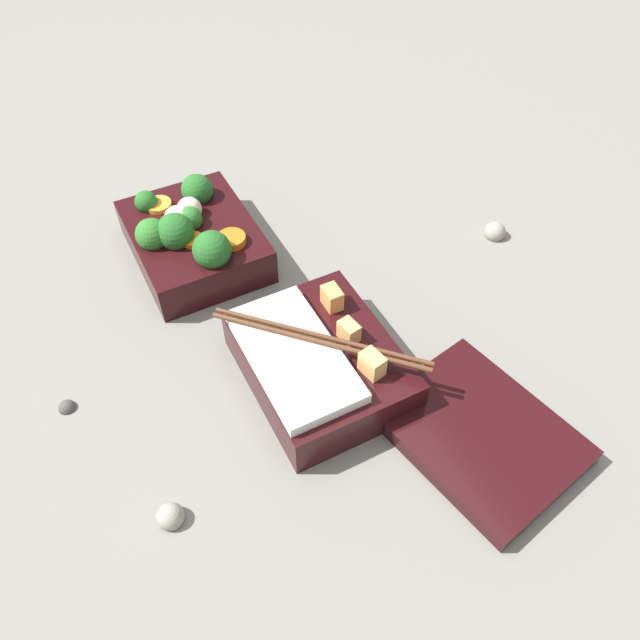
# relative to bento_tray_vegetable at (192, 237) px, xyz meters

# --- Properties ---
(ground_plane) EXTENTS (3.00, 3.00, 0.00)m
(ground_plane) POSITION_rel_bento_tray_vegetable_xyz_m (0.10, 0.02, -0.03)
(ground_plane) COLOR slate
(bento_tray_vegetable) EXTENTS (0.17, 0.14, 0.08)m
(bento_tray_vegetable) POSITION_rel_bento_tray_vegetable_xyz_m (0.00, 0.00, 0.00)
(bento_tray_vegetable) COLOR black
(bento_tray_vegetable) RESTS_ON ground_plane
(bento_tray_rice) EXTENTS (0.17, 0.16, 0.07)m
(bento_tray_rice) POSITION_rel_bento_tray_vegetable_xyz_m (0.23, 0.05, -0.00)
(bento_tray_rice) COLOR black
(bento_tray_rice) RESTS_ON ground_plane
(bento_lid) EXTENTS (0.19, 0.16, 0.02)m
(bento_lid) POSITION_rel_bento_tray_vegetable_xyz_m (0.36, 0.15, -0.02)
(bento_lid) COLOR black
(bento_lid) RESTS_ON ground_plane
(pebble_0) EXTENTS (0.02, 0.02, 0.02)m
(pebble_0) POSITION_rel_bento_tray_vegetable_xyz_m (0.15, -0.19, -0.03)
(pebble_0) COLOR #474442
(pebble_0) RESTS_ON ground_plane
(pebble_1) EXTENTS (0.03, 0.03, 0.03)m
(pebble_1) POSITION_rel_bento_tray_vegetable_xyz_m (0.13, 0.34, -0.03)
(pebble_1) COLOR gray
(pebble_1) RESTS_ON ground_plane
(pebble_2) EXTENTS (0.02, 0.02, 0.02)m
(pebble_2) POSITION_rel_bento_tray_vegetable_xyz_m (0.30, -0.13, -0.03)
(pebble_2) COLOR gray
(pebble_2) RESTS_ON ground_plane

